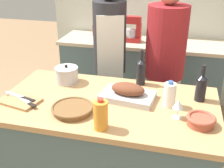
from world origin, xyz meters
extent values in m
cube|color=#4C666B|center=(0.00, 0.00, 0.45)|extent=(1.49, 0.82, 0.90)
cube|color=tan|center=(0.00, 0.00, 0.92)|extent=(1.54, 0.84, 0.04)
cube|color=#4C666B|center=(0.00, 1.60, 0.44)|extent=(1.91, 0.58, 0.88)
cube|color=beige|center=(0.00, 1.60, 0.90)|extent=(1.97, 0.60, 0.04)
cube|color=silver|center=(0.00, 1.95, 1.27)|extent=(2.47, 0.10, 2.55)
cube|color=#BCBCC1|center=(0.13, 0.07, 0.96)|extent=(0.40, 0.28, 0.04)
ellipsoid|color=brown|center=(0.13, 0.07, 1.01)|extent=(0.26, 0.17, 0.08)
cylinder|color=brown|center=(-0.19, -0.19, 0.95)|extent=(0.26, 0.26, 0.03)
torus|color=brown|center=(-0.19, -0.19, 0.97)|extent=(0.28, 0.28, 0.02)
cube|color=#AD7F51|center=(-0.59, -0.16, 0.94)|extent=(0.29, 0.23, 0.02)
cylinder|color=#B7B7BC|center=(-0.40, 0.24, 0.99)|extent=(0.18, 0.18, 0.12)
cylinder|color=#B7B7BC|center=(-0.40, 0.24, 1.06)|extent=(0.19, 0.19, 0.01)
sphere|color=black|center=(-0.40, 0.24, 1.08)|extent=(0.02, 0.02, 0.02)
cylinder|color=#A84C38|center=(0.63, -0.15, 0.96)|extent=(0.16, 0.16, 0.05)
torus|color=#A84C38|center=(0.63, -0.15, 0.99)|extent=(0.18, 0.18, 0.02)
cylinder|color=orange|center=(0.05, -0.33, 1.03)|extent=(0.09, 0.09, 0.18)
cylinder|color=red|center=(0.05, -0.33, 1.13)|extent=(0.04, 0.04, 0.02)
cylinder|color=white|center=(0.42, 0.04, 1.02)|extent=(0.08, 0.08, 0.17)
cylinder|color=#3360B2|center=(0.42, 0.04, 1.11)|extent=(0.03, 0.03, 0.02)
cylinder|color=black|center=(0.18, 0.35, 1.02)|extent=(0.07, 0.07, 0.18)
cone|color=black|center=(0.18, 0.35, 1.13)|extent=(0.07, 0.07, 0.03)
cylinder|color=black|center=(0.18, 0.35, 1.18)|extent=(0.03, 0.03, 0.07)
cylinder|color=black|center=(0.63, 0.18, 1.02)|extent=(0.07, 0.07, 0.17)
cone|color=black|center=(0.63, 0.18, 1.12)|extent=(0.07, 0.07, 0.03)
cylinder|color=black|center=(0.63, 0.18, 1.17)|extent=(0.03, 0.03, 0.07)
cylinder|color=silver|center=(0.48, -0.10, 0.94)|extent=(0.06, 0.06, 0.00)
cylinder|color=silver|center=(0.48, -0.10, 0.97)|extent=(0.01, 0.01, 0.07)
cone|color=silver|center=(0.48, -0.10, 1.03)|extent=(0.07, 0.07, 0.06)
cube|color=#B7B7BC|center=(-0.67, -0.10, 0.96)|extent=(0.18, 0.08, 0.01)
cube|color=black|center=(-0.54, -0.14, 0.96)|extent=(0.11, 0.05, 0.01)
cube|color=#B7B7BC|center=(-0.56, -0.16, 0.96)|extent=(0.11, 0.08, 0.01)
cube|color=black|center=(-0.48, -0.21, 0.96)|extent=(0.07, 0.06, 0.01)
cube|color=#B22323|center=(-0.09, 1.54, 0.95)|extent=(0.18, 0.14, 0.05)
cylinder|color=#B7B7BC|center=(-0.12, 1.54, 1.02)|extent=(0.13, 0.13, 0.10)
cube|color=#B22323|center=(-0.03, 1.54, 1.05)|extent=(0.05, 0.08, 0.16)
cube|color=#B22323|center=(-0.09, 1.54, 1.18)|extent=(0.17, 0.08, 0.08)
cylinder|color=#B28E2D|center=(-0.26, 1.51, 1.01)|extent=(0.05, 0.05, 0.19)
cylinder|color=black|center=(-0.26, 1.51, 1.12)|extent=(0.02, 0.02, 0.02)
cylinder|color=maroon|center=(-0.43, 1.63, 0.99)|extent=(0.05, 0.05, 0.15)
cylinder|color=black|center=(-0.43, 1.63, 1.07)|extent=(0.02, 0.02, 0.02)
cylinder|color=maroon|center=(-0.61, 1.66, 0.99)|extent=(0.06, 0.06, 0.14)
cylinder|color=black|center=(-0.61, 1.66, 1.07)|extent=(0.03, 0.03, 0.02)
cube|color=beige|center=(-0.20, 0.83, 0.41)|extent=(0.29, 0.24, 0.82)
cylinder|color=#28282D|center=(-0.20, 0.83, 1.16)|extent=(0.31, 0.31, 0.68)
cube|color=silver|center=(-0.16, 0.69, 0.96)|extent=(0.24, 0.09, 0.86)
cube|color=beige|center=(0.33, 0.87, 0.40)|extent=(0.34, 0.27, 0.80)
cylinder|color=maroon|center=(0.33, 0.87, 1.14)|extent=(0.38, 0.38, 0.67)
camera|label=1|loc=(0.45, -1.68, 1.90)|focal=45.00mm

